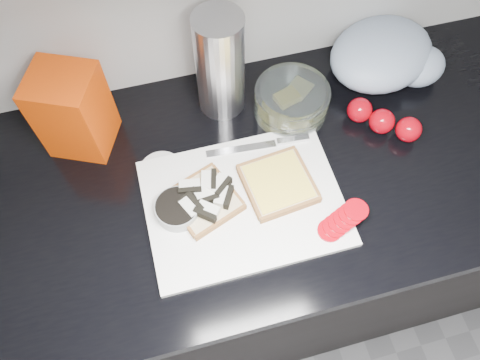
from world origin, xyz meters
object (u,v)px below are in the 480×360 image
(glass_bowl, at_px, (291,101))
(cutting_board, at_px, (244,203))
(bread_bag, at_px, (73,111))
(steel_canister, at_px, (220,65))

(glass_bowl, bearing_deg, cutting_board, -129.14)
(cutting_board, bearing_deg, glass_bowl, 50.86)
(bread_bag, xyz_separation_m, steel_canister, (0.32, 0.02, 0.03))
(glass_bowl, bearing_deg, bread_bag, 174.66)
(cutting_board, bearing_deg, bread_bag, 140.06)
(cutting_board, xyz_separation_m, glass_bowl, (0.17, 0.21, 0.03))
(cutting_board, distance_m, bread_bag, 0.40)
(bread_bag, distance_m, steel_canister, 0.32)
(bread_bag, bearing_deg, steel_canister, 28.14)
(cutting_board, relative_size, steel_canister, 1.60)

